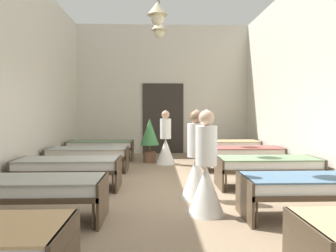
{
  "coord_description": "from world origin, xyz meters",
  "views": [
    {
      "loc": [
        -0.24,
        -6.2,
        1.46
      ],
      "look_at": [
        0.0,
        0.48,
        1.15
      ],
      "focal_mm": 35.49,
      "sensor_mm": 36.0,
      "label": 1
    }
  ],
  "objects": [
    {
      "name": "bed_left_row_1",
      "position": [
        -1.88,
        -1.82,
        0.44
      ],
      "size": [
        1.9,
        0.84,
        0.57
      ],
      "color": "#473828",
      "rests_on": "ground"
    },
    {
      "name": "bed_left_row_2",
      "position": [
        -1.88,
        0.0,
        0.44
      ],
      "size": [
        1.9,
        0.84,
        0.57
      ],
      "color": "#473828",
      "rests_on": "ground"
    },
    {
      "name": "bed_left_row_4",
      "position": [
        -1.88,
        3.63,
        0.44
      ],
      "size": [
        1.9,
        0.84,
        0.57
      ],
      "color": "#473828",
      "rests_on": "ground"
    },
    {
      "name": "nurse_mid_aisle",
      "position": [
        0.02,
        2.84,
        0.53
      ],
      "size": [
        0.52,
        0.52,
        1.49
      ],
      "rotation": [
        0.0,
        0.0,
        0.83
      ],
      "color": "white",
      "rests_on": "ground"
    },
    {
      "name": "bed_right_row_1",
      "position": [
        1.88,
        -1.82,
        0.44
      ],
      "size": [
        1.9,
        0.84,
        0.57
      ],
      "color": "#473828",
      "rests_on": "ground"
    },
    {
      "name": "bed_right_row_2",
      "position": [
        1.88,
        0.0,
        0.44
      ],
      "size": [
        1.9,
        0.84,
        0.57
      ],
      "color": "#473828",
      "rests_on": "ground"
    },
    {
      "name": "nurse_near_aisle",
      "position": [
        0.42,
        -0.78,
        0.53
      ],
      "size": [
        0.52,
        0.52,
        1.49
      ],
      "rotation": [
        0.0,
        0.0,
        4.48
      ],
      "color": "white",
      "rests_on": "ground"
    },
    {
      "name": "room_shell",
      "position": [
        -0.0,
        1.25,
        2.21
      ],
      "size": [
        6.26,
        10.68,
        4.4
      ],
      "color": "beige",
      "rests_on": "ground"
    },
    {
      "name": "potted_plant",
      "position": [
        -0.42,
        3.19,
        0.76
      ],
      "size": [
        0.53,
        0.53,
        1.25
      ],
      "color": "brown",
      "rests_on": "ground"
    },
    {
      "name": "bed_left_row_3",
      "position": [
        -1.88,
        1.82,
        0.44
      ],
      "size": [
        1.9,
        0.84,
        0.57
      ],
      "color": "#473828",
      "rests_on": "ground"
    },
    {
      "name": "bed_right_row_4",
      "position": [
        1.88,
        3.63,
        0.44
      ],
      "size": [
        1.9,
        0.84,
        0.57
      ],
      "color": "#473828",
      "rests_on": "ground"
    },
    {
      "name": "nurse_far_aisle",
      "position": [
        0.46,
        -1.62,
        0.53
      ],
      "size": [
        0.52,
        0.52,
        1.49
      ],
      "rotation": [
        0.0,
        0.0,
        2.34
      ],
      "color": "white",
      "rests_on": "ground"
    },
    {
      "name": "ground_plane",
      "position": [
        0.0,
        0.0,
        -0.05
      ],
      "size": [
        6.46,
        11.08,
        0.1
      ],
      "primitive_type": "cube",
      "color": "#8C755B"
    },
    {
      "name": "bed_right_row_3",
      "position": [
        1.88,
        1.82,
        0.44
      ],
      "size": [
        1.9,
        0.84,
        0.57
      ],
      "color": "#473828",
      "rests_on": "ground"
    }
  ]
}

